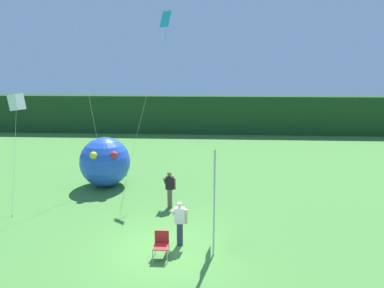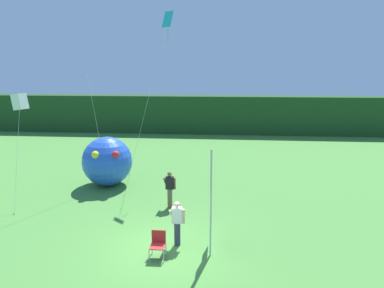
# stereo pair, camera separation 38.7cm
# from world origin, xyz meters

# --- Properties ---
(ground_plane) EXTENTS (120.00, 120.00, 0.00)m
(ground_plane) POSITION_xyz_m (0.00, 0.00, 0.00)
(ground_plane) COLOR #478438
(distant_treeline) EXTENTS (80.00, 2.40, 3.68)m
(distant_treeline) POSITION_xyz_m (0.00, 22.76, 1.84)
(distant_treeline) COLOR #1E421E
(distant_treeline) RESTS_ON ground
(banner_flag) EXTENTS (0.06, 1.03, 3.69)m
(banner_flag) POSITION_xyz_m (1.68, 0.02, 1.77)
(banner_flag) COLOR #B7B7BC
(banner_flag) RESTS_ON ground
(person_near_banner) EXTENTS (0.55, 0.48, 1.65)m
(person_near_banner) POSITION_xyz_m (0.48, 0.31, 0.88)
(person_near_banner) COLOR #2D334C
(person_near_banner) RESTS_ON ground
(person_mid_field) EXTENTS (0.55, 0.48, 1.69)m
(person_mid_field) POSITION_xyz_m (-0.29, 3.66, 0.90)
(person_mid_field) COLOR brown
(person_mid_field) RESTS_ON ground
(inflatable_balloon) EXTENTS (2.67, 2.67, 2.67)m
(inflatable_balloon) POSITION_xyz_m (-4.11, 6.41, 1.34)
(inflatable_balloon) COLOR blue
(inflatable_balloon) RESTS_ON ground
(folding_chair) EXTENTS (0.51, 0.51, 0.89)m
(folding_chair) POSITION_xyz_m (-0.06, -0.50, 0.51)
(folding_chair) COLOR #BCBCC1
(folding_chair) RESTS_ON ground
(kite_white_box_1) EXTENTS (1.00, 2.68, 5.09)m
(kite_white_box_1) POSITION_xyz_m (-7.56, 4.60, 4.67)
(kite_white_box_1) COLOR brown
(kite_white_box_1) RESTS_ON ground
(kite_cyan_diamond_2) EXTENTS (2.89, 0.87, 9.14)m
(kite_cyan_diamond_2) POSITION_xyz_m (-1.03, 7.61, 8.19)
(kite_cyan_diamond_2) COLOR brown
(kite_cyan_diamond_2) RESTS_ON ground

